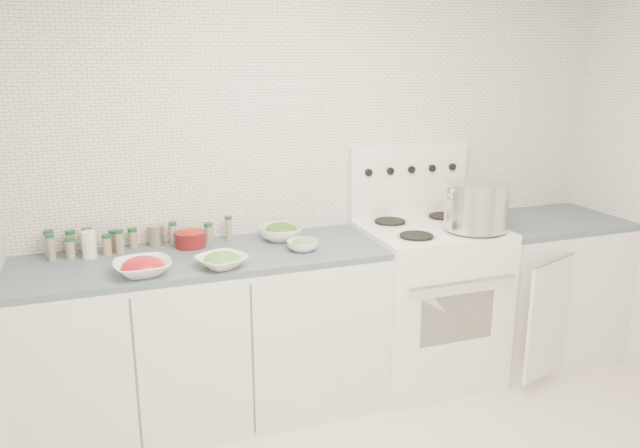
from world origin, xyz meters
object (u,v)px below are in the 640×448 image
Objects in this scene: stove at (426,297)px; bowl_tomato at (142,267)px; bowl_snowpea at (222,261)px; stock_pot at (476,204)px.

stove is 4.84× the size of bowl_tomato.
stove reaches higher than bowl_snowpea.
bowl_tomato is at bearing -173.58° from stove.
bowl_snowpea is (-1.43, -0.04, -0.16)m from stock_pot.
stove is 1.68m from bowl_tomato.
bowl_snowpea is at bearing -178.55° from stock_pot.
stove is 1.33m from bowl_snowpea.
stock_pot is 1.80m from bowl_tomato.
bowl_tomato is 0.37m from bowl_snowpea.
stock_pot reaches higher than bowl_tomato.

